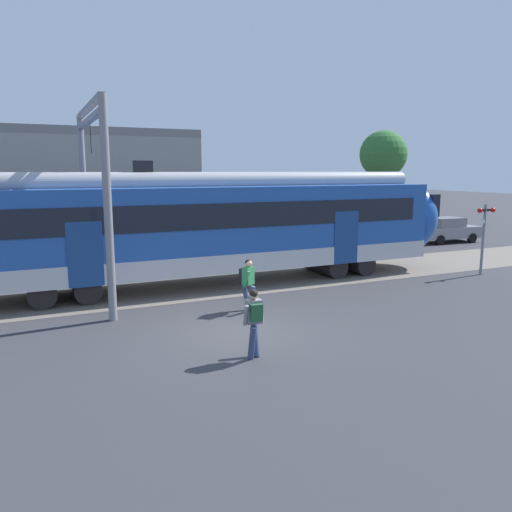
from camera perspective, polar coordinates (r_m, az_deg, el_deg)
The scene contains 8 objects.
ground_plane at distance 13.84m, azimuth -1.98°, elevation -8.72°, with size 160.00×160.00×0.00m, color #38383D.
pedestrian_grey at distance 11.72m, azimuth -0.24°, elevation -7.08°, with size 0.56×0.63×1.67m.
pedestrian_green at distance 15.62m, azimuth -0.96°, elevation -2.80°, with size 0.50×0.71×1.67m.
parked_car_red at distance 29.75m, azimuth 14.35°, elevation 2.48°, with size 4.07×1.89×1.54m.
parked_car_grey at distance 32.94m, azimuth 20.99°, elevation 2.82°, with size 4.07×1.90×1.54m.
catenary_gantry at distance 18.05m, azimuth -18.18°, elevation 9.04°, with size 0.24×6.64×6.53m.
crossing_signal at distance 23.05m, azimuth 24.63°, elevation 2.94°, with size 0.96×0.22×3.00m.
street_tree_right at distance 33.30m, azimuth 14.34°, elevation 11.10°, with size 2.99×2.99×6.89m.
Camera 1 is at (-5.00, -12.14, 4.38)m, focal length 35.00 mm.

